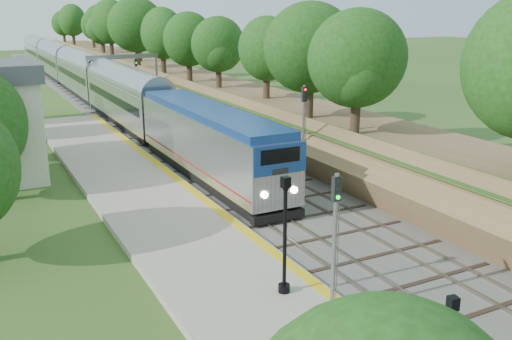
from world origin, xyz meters
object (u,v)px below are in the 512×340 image
signal_farside (304,121)px  signal_platform (335,228)px  lamppost_far (285,242)px  signal_gantry (123,67)px  train (83,78)px

signal_farside → signal_platform: bearing=-118.5°
signal_farside → lamppost_far: bearing=-124.2°
signal_gantry → lamppost_far: 48.90m
signal_gantry → signal_farside: signal_farside is taller
lamppost_far → signal_farside: 17.93m
signal_platform → signal_farside: (9.10, 16.79, 0.26)m
train → signal_platform: size_ratio=19.90×
signal_platform → signal_farside: bearing=61.5°
signal_gantry → train: signal_gantry is taller
lamppost_far → signal_gantry: bearing=82.6°
train → signal_gantry: bearing=-77.8°
signal_gantry → signal_platform: 50.75m
signal_gantry → lamppost_far: size_ratio=1.72×
signal_gantry → signal_farside: bearing=-83.7°
signal_gantry → signal_farside: (3.73, -33.66, -0.86)m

